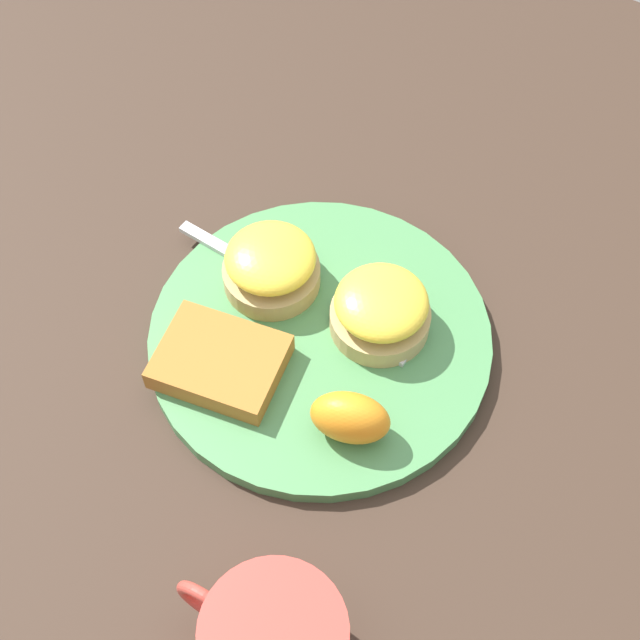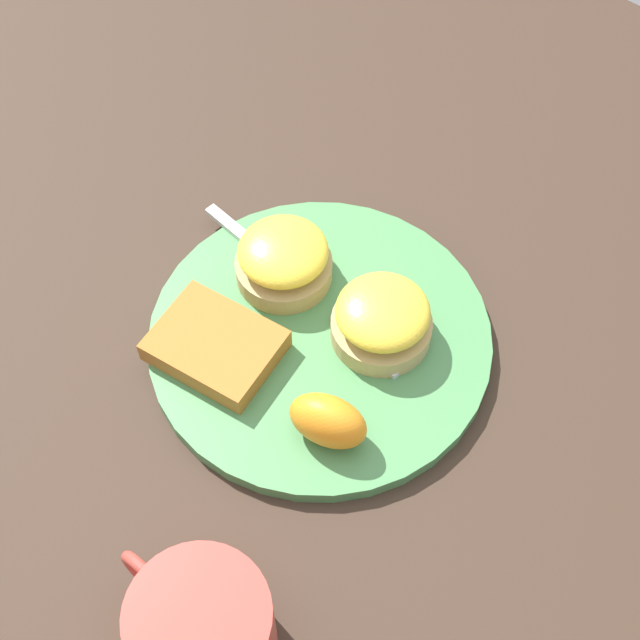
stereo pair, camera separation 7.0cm
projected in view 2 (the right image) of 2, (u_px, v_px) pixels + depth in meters
The scene contains 8 objects.
ground_plane at pixel (320, 343), 0.73m from camera, with size 1.10×1.10×0.00m, color #38281E.
plate at pixel (320, 338), 0.72m from camera, with size 0.28×0.28×0.01m, color #47844C.
sandwich_benedict_left at pixel (382, 319), 0.70m from camera, with size 0.08×0.08×0.05m.
sandwich_benedict_right at pixel (283, 259), 0.73m from camera, with size 0.08×0.08×0.05m.
hashbrown_patty at pixel (216, 345), 0.70m from camera, with size 0.10×0.07×0.02m, color #A36728.
orange_wedge at pixel (328, 421), 0.65m from camera, with size 0.06×0.04×0.04m, color orange.
fork at pixel (315, 295), 0.73m from camera, with size 0.23×0.03×0.00m.
cup at pixel (203, 632), 0.56m from camera, with size 0.12×0.09×0.09m.
Camera 2 is at (-0.25, 0.29, 0.62)m, focal length 50.00 mm.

